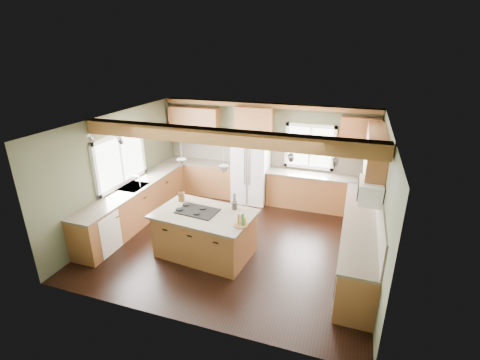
% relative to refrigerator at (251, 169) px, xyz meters
% --- Properties ---
extents(floor, '(5.60, 5.60, 0.00)m').
position_rel_refrigerator_xyz_m(floor, '(0.30, -2.12, -0.90)').
color(floor, black).
rests_on(floor, ground).
extents(ceiling, '(5.60, 5.60, 0.00)m').
position_rel_refrigerator_xyz_m(ceiling, '(0.30, -2.12, 1.70)').
color(ceiling, silver).
rests_on(ceiling, wall_back).
extents(wall_back, '(5.60, 0.00, 5.60)m').
position_rel_refrigerator_xyz_m(wall_back, '(0.30, 0.38, 0.40)').
color(wall_back, '#494F38').
rests_on(wall_back, ground).
extents(wall_left, '(0.00, 5.00, 5.00)m').
position_rel_refrigerator_xyz_m(wall_left, '(-2.50, -2.12, 0.40)').
color(wall_left, '#494F38').
rests_on(wall_left, ground).
extents(wall_right, '(0.00, 5.00, 5.00)m').
position_rel_refrigerator_xyz_m(wall_right, '(3.10, -2.12, 0.40)').
color(wall_right, '#494F38').
rests_on(wall_right, ground).
extents(ceiling_beam, '(5.55, 0.26, 0.26)m').
position_rel_refrigerator_xyz_m(ceiling_beam, '(0.30, -2.78, 1.57)').
color(ceiling_beam, brown).
rests_on(ceiling_beam, ceiling).
extents(soffit_trim, '(5.55, 0.20, 0.10)m').
position_rel_refrigerator_xyz_m(soffit_trim, '(0.30, 0.28, 1.64)').
color(soffit_trim, brown).
rests_on(soffit_trim, ceiling).
extents(backsplash_back, '(5.58, 0.03, 0.58)m').
position_rel_refrigerator_xyz_m(backsplash_back, '(0.30, 0.36, 0.31)').
color(backsplash_back, brown).
rests_on(backsplash_back, wall_back).
extents(backsplash_right, '(0.03, 3.70, 0.58)m').
position_rel_refrigerator_xyz_m(backsplash_right, '(3.08, -2.07, 0.31)').
color(backsplash_right, brown).
rests_on(backsplash_right, wall_right).
extents(base_cab_back_left, '(2.02, 0.60, 0.88)m').
position_rel_refrigerator_xyz_m(base_cab_back_left, '(-1.49, 0.08, -0.46)').
color(base_cab_back_left, brown).
rests_on(base_cab_back_left, floor).
extents(counter_back_left, '(2.06, 0.64, 0.04)m').
position_rel_refrigerator_xyz_m(counter_back_left, '(-1.49, 0.08, 0.00)').
color(counter_back_left, '#494135').
rests_on(counter_back_left, base_cab_back_left).
extents(base_cab_back_right, '(2.62, 0.60, 0.88)m').
position_rel_refrigerator_xyz_m(base_cab_back_right, '(1.79, 0.08, -0.46)').
color(base_cab_back_right, brown).
rests_on(base_cab_back_right, floor).
extents(counter_back_right, '(2.66, 0.64, 0.04)m').
position_rel_refrigerator_xyz_m(counter_back_right, '(1.79, 0.08, 0.00)').
color(counter_back_right, '#494135').
rests_on(counter_back_right, base_cab_back_right).
extents(base_cab_left, '(0.60, 3.70, 0.88)m').
position_rel_refrigerator_xyz_m(base_cab_left, '(-2.20, -2.07, -0.46)').
color(base_cab_left, brown).
rests_on(base_cab_left, floor).
extents(counter_left, '(0.64, 3.74, 0.04)m').
position_rel_refrigerator_xyz_m(counter_left, '(-2.20, -2.07, 0.00)').
color(counter_left, '#494135').
rests_on(counter_left, base_cab_left).
extents(base_cab_right, '(0.60, 3.70, 0.88)m').
position_rel_refrigerator_xyz_m(base_cab_right, '(2.80, -2.07, -0.46)').
color(base_cab_right, brown).
rests_on(base_cab_right, floor).
extents(counter_right, '(0.64, 3.74, 0.04)m').
position_rel_refrigerator_xyz_m(counter_right, '(2.80, -2.07, 0.00)').
color(counter_right, '#494135').
rests_on(counter_right, base_cab_right).
extents(upper_cab_back_left, '(1.40, 0.35, 0.90)m').
position_rel_refrigerator_xyz_m(upper_cab_back_left, '(-1.69, 0.21, 1.05)').
color(upper_cab_back_left, brown).
rests_on(upper_cab_back_left, wall_back).
extents(upper_cab_over_fridge, '(0.96, 0.35, 0.70)m').
position_rel_refrigerator_xyz_m(upper_cab_over_fridge, '(-0.00, 0.21, 1.25)').
color(upper_cab_over_fridge, brown).
rests_on(upper_cab_over_fridge, wall_back).
extents(upper_cab_right, '(0.35, 2.20, 0.90)m').
position_rel_refrigerator_xyz_m(upper_cab_right, '(2.92, -1.22, 1.05)').
color(upper_cab_right, brown).
rests_on(upper_cab_right, wall_right).
extents(upper_cab_back_corner, '(0.90, 0.35, 0.90)m').
position_rel_refrigerator_xyz_m(upper_cab_back_corner, '(2.60, 0.21, 1.05)').
color(upper_cab_back_corner, brown).
rests_on(upper_cab_back_corner, wall_back).
extents(window_left, '(0.04, 1.60, 1.05)m').
position_rel_refrigerator_xyz_m(window_left, '(-2.48, -2.07, 0.65)').
color(window_left, white).
rests_on(window_left, wall_left).
extents(window_back, '(1.10, 0.04, 1.00)m').
position_rel_refrigerator_xyz_m(window_back, '(1.45, 0.36, 0.65)').
color(window_back, white).
rests_on(window_back, wall_back).
extents(sink, '(0.50, 0.65, 0.03)m').
position_rel_refrigerator_xyz_m(sink, '(-2.20, -2.07, 0.01)').
color(sink, '#262628').
rests_on(sink, counter_left).
extents(faucet, '(0.02, 0.02, 0.28)m').
position_rel_refrigerator_xyz_m(faucet, '(-2.02, -2.07, 0.15)').
color(faucet, '#B2B2B7').
rests_on(faucet, sink).
extents(dishwasher, '(0.60, 0.60, 0.84)m').
position_rel_refrigerator_xyz_m(dishwasher, '(-2.19, -3.37, -0.47)').
color(dishwasher, white).
rests_on(dishwasher, floor).
extents(oven, '(0.60, 0.72, 0.84)m').
position_rel_refrigerator_xyz_m(oven, '(2.79, -3.37, -0.47)').
color(oven, white).
rests_on(oven, floor).
extents(microwave, '(0.40, 0.70, 0.38)m').
position_rel_refrigerator_xyz_m(microwave, '(2.88, -2.17, 0.65)').
color(microwave, white).
rests_on(microwave, wall_right).
extents(pendant_left, '(0.18, 0.18, 0.16)m').
position_rel_refrigerator_xyz_m(pendant_left, '(-0.55, -2.74, 0.98)').
color(pendant_left, '#B2B2B7').
rests_on(pendant_left, ceiling).
extents(pendant_right, '(0.18, 0.18, 0.16)m').
position_rel_refrigerator_xyz_m(pendant_right, '(0.35, -2.83, 0.98)').
color(pendant_right, '#B2B2B7').
rests_on(pendant_right, ceiling).
extents(refrigerator, '(0.90, 0.74, 1.80)m').
position_rel_refrigerator_xyz_m(refrigerator, '(0.00, 0.00, 0.00)').
color(refrigerator, white).
rests_on(refrigerator, floor).
extents(island, '(1.89, 1.27, 0.88)m').
position_rel_refrigerator_xyz_m(island, '(-0.10, -2.78, -0.46)').
color(island, brown).
rests_on(island, floor).
extents(island_top, '(2.03, 1.40, 0.04)m').
position_rel_refrigerator_xyz_m(island_top, '(-0.10, -2.78, 0.00)').
color(island_top, '#494135').
rests_on(island_top, island).
extents(cooktop, '(0.83, 0.59, 0.02)m').
position_rel_refrigerator_xyz_m(cooktop, '(-0.25, -2.77, 0.03)').
color(cooktop, black).
rests_on(cooktop, island_top).
extents(knife_block, '(0.13, 0.11, 0.19)m').
position_rel_refrigerator_xyz_m(knife_block, '(-0.77, -2.43, 0.12)').
color(knife_block, brown).
rests_on(knife_block, island_top).
extents(utensil_crock, '(0.13, 0.13, 0.15)m').
position_rel_refrigerator_xyz_m(utensil_crock, '(0.40, -2.43, 0.09)').
color(utensil_crock, '#453B37').
rests_on(utensil_crock, island_top).
extents(bottle_tray, '(0.34, 0.34, 0.25)m').
position_rel_refrigerator_xyz_m(bottle_tray, '(0.73, -3.03, 0.14)').
color(bottle_tray, brown).
rests_on(bottle_tray, island_top).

